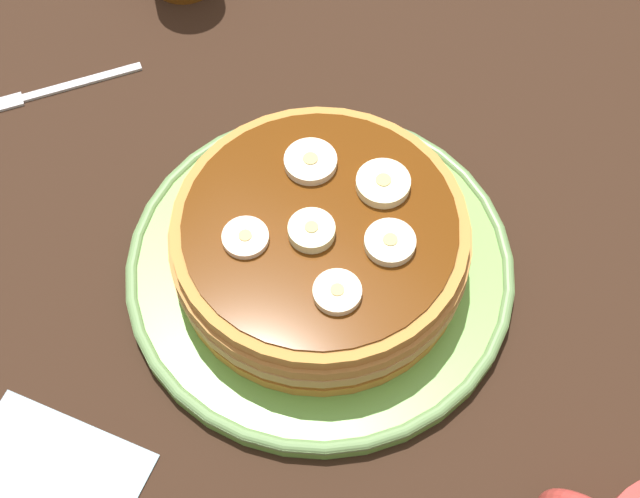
{
  "coord_description": "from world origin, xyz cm",
  "views": [
    {
      "loc": [
        -15.3,
        24.13,
        52.09
      ],
      "look_at": [
        0.0,
        0.0,
        3.14
      ],
      "focal_mm": 48.26,
      "sensor_mm": 36.0,
      "label": 1
    }
  ],
  "objects_px": {
    "pancake_stack": "(322,241)",
    "banana_slice_2": "(311,162)",
    "banana_slice_3": "(383,184)",
    "fork": "(50,90)",
    "banana_slice_1": "(246,238)",
    "plate": "(320,266)",
    "banana_slice_0": "(313,232)",
    "banana_slice_4": "(337,293)",
    "banana_slice_5": "(390,243)"
  },
  "relations": [
    {
      "from": "plate",
      "to": "banana_slice_0",
      "type": "bearing_deg",
      "value": 96.54
    },
    {
      "from": "plate",
      "to": "banana_slice_4",
      "type": "bearing_deg",
      "value": 133.85
    },
    {
      "from": "banana_slice_4",
      "to": "banana_slice_5",
      "type": "relative_size",
      "value": 0.92
    },
    {
      "from": "banana_slice_3",
      "to": "fork",
      "type": "relative_size",
      "value": 0.32
    },
    {
      "from": "plate",
      "to": "fork",
      "type": "height_order",
      "value": "plate"
    },
    {
      "from": "pancake_stack",
      "to": "banana_slice_5",
      "type": "relative_size",
      "value": 6.32
    },
    {
      "from": "banana_slice_3",
      "to": "fork",
      "type": "distance_m",
      "value": 0.29
    },
    {
      "from": "banana_slice_1",
      "to": "banana_slice_3",
      "type": "height_order",
      "value": "banana_slice_3"
    },
    {
      "from": "pancake_stack",
      "to": "banana_slice_3",
      "type": "height_order",
      "value": "banana_slice_3"
    },
    {
      "from": "fork",
      "to": "pancake_stack",
      "type": "bearing_deg",
      "value": 175.64
    },
    {
      "from": "banana_slice_1",
      "to": "banana_slice_0",
      "type": "bearing_deg",
      "value": -142.8
    },
    {
      "from": "banana_slice_0",
      "to": "banana_slice_1",
      "type": "distance_m",
      "value": 0.04
    },
    {
      "from": "banana_slice_3",
      "to": "banana_slice_4",
      "type": "relative_size",
      "value": 1.19
    },
    {
      "from": "banana_slice_5",
      "to": "banana_slice_4",
      "type": "bearing_deg",
      "value": 78.64
    },
    {
      "from": "banana_slice_2",
      "to": "banana_slice_3",
      "type": "relative_size",
      "value": 0.99
    },
    {
      "from": "banana_slice_0",
      "to": "banana_slice_3",
      "type": "distance_m",
      "value": 0.06
    },
    {
      "from": "banana_slice_4",
      "to": "fork",
      "type": "height_order",
      "value": "banana_slice_4"
    },
    {
      "from": "banana_slice_0",
      "to": "banana_slice_3",
      "type": "xyz_separation_m",
      "value": [
        -0.02,
        -0.05,
        -0.0
      ]
    },
    {
      "from": "banana_slice_0",
      "to": "banana_slice_4",
      "type": "height_order",
      "value": "banana_slice_0"
    },
    {
      "from": "pancake_stack",
      "to": "banana_slice_3",
      "type": "bearing_deg",
      "value": -114.9
    },
    {
      "from": "banana_slice_1",
      "to": "fork",
      "type": "xyz_separation_m",
      "value": [
        0.23,
        -0.06,
        -0.06
      ]
    },
    {
      "from": "banana_slice_2",
      "to": "banana_slice_4",
      "type": "xyz_separation_m",
      "value": [
        -0.06,
        0.07,
        -0.0
      ]
    },
    {
      "from": "banana_slice_3",
      "to": "fork",
      "type": "height_order",
      "value": "banana_slice_3"
    },
    {
      "from": "pancake_stack",
      "to": "banana_slice_2",
      "type": "xyz_separation_m",
      "value": [
        0.03,
        -0.03,
        0.03
      ]
    },
    {
      "from": "pancake_stack",
      "to": "banana_slice_2",
      "type": "height_order",
      "value": "banana_slice_2"
    },
    {
      "from": "plate",
      "to": "banana_slice_2",
      "type": "height_order",
      "value": "banana_slice_2"
    },
    {
      "from": "banana_slice_5",
      "to": "banana_slice_3",
      "type": "bearing_deg",
      "value": -54.19
    },
    {
      "from": "banana_slice_1",
      "to": "fork",
      "type": "height_order",
      "value": "banana_slice_1"
    },
    {
      "from": "banana_slice_3",
      "to": "plate",
      "type": "bearing_deg",
      "value": 66.51
    },
    {
      "from": "plate",
      "to": "banana_slice_5",
      "type": "relative_size",
      "value": 8.27
    },
    {
      "from": "banana_slice_0",
      "to": "banana_slice_5",
      "type": "relative_size",
      "value": 0.93
    },
    {
      "from": "banana_slice_0",
      "to": "banana_slice_4",
      "type": "distance_m",
      "value": 0.04
    },
    {
      "from": "banana_slice_2",
      "to": "banana_slice_4",
      "type": "height_order",
      "value": "same"
    },
    {
      "from": "banana_slice_0",
      "to": "banana_slice_1",
      "type": "xyz_separation_m",
      "value": [
        0.03,
        0.03,
        -0.0
      ]
    },
    {
      "from": "plate",
      "to": "banana_slice_2",
      "type": "distance_m",
      "value": 0.07
    },
    {
      "from": "plate",
      "to": "banana_slice_3",
      "type": "height_order",
      "value": "banana_slice_3"
    },
    {
      "from": "banana_slice_4",
      "to": "fork",
      "type": "distance_m",
      "value": 0.31
    },
    {
      "from": "banana_slice_2",
      "to": "banana_slice_4",
      "type": "distance_m",
      "value": 0.1
    },
    {
      "from": "banana_slice_1",
      "to": "banana_slice_2",
      "type": "relative_size",
      "value": 0.84
    },
    {
      "from": "pancake_stack",
      "to": "banana_slice_3",
      "type": "distance_m",
      "value": 0.05
    },
    {
      "from": "banana_slice_1",
      "to": "fork",
      "type": "relative_size",
      "value": 0.27
    },
    {
      "from": "banana_slice_0",
      "to": "banana_slice_1",
      "type": "bearing_deg",
      "value": 37.2
    },
    {
      "from": "plate",
      "to": "banana_slice_4",
      "type": "distance_m",
      "value": 0.08
    },
    {
      "from": "pancake_stack",
      "to": "banana_slice_4",
      "type": "xyz_separation_m",
      "value": [
        -0.04,
        0.04,
        0.03
      ]
    },
    {
      "from": "pancake_stack",
      "to": "fork",
      "type": "distance_m",
      "value": 0.27
    },
    {
      "from": "banana_slice_1",
      "to": "banana_slice_2",
      "type": "height_order",
      "value": "banana_slice_2"
    },
    {
      "from": "banana_slice_0",
      "to": "banana_slice_5",
      "type": "bearing_deg",
      "value": -156.59
    },
    {
      "from": "plate",
      "to": "pancake_stack",
      "type": "xyz_separation_m",
      "value": [
        0.0,
        -0.0,
        0.03
      ]
    },
    {
      "from": "banana_slice_5",
      "to": "plate",
      "type": "bearing_deg",
      "value": 11.63
    },
    {
      "from": "banana_slice_1",
      "to": "banana_slice_4",
      "type": "relative_size",
      "value": 0.99
    }
  ]
}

